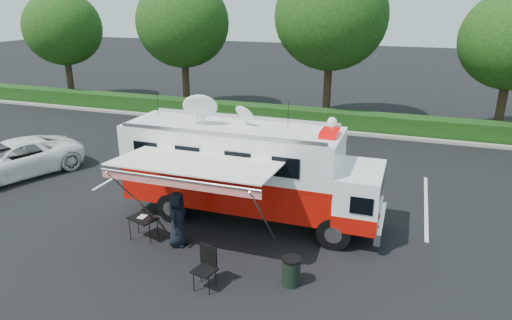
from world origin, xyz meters
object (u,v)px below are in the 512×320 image
(white_suv, at_px, (17,176))
(command_truck, at_px, (249,170))
(trash_bin, at_px, (291,271))
(folding_table, at_px, (143,219))

(white_suv, bearing_deg, command_truck, 21.31)
(command_truck, distance_m, trash_bin, 4.07)
(command_truck, xyz_separation_m, white_suv, (-10.33, 0.47, -1.71))
(command_truck, bearing_deg, trash_bin, -54.01)
(command_truck, relative_size, white_suv, 1.58)
(folding_table, distance_m, trash_bin, 4.88)
(white_suv, distance_m, folding_table, 8.29)
(white_suv, xyz_separation_m, trash_bin, (12.59, -3.59, 0.38))
(command_truck, relative_size, folding_table, 8.47)
(white_suv, xyz_separation_m, folding_table, (7.78, -2.78, 0.66))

